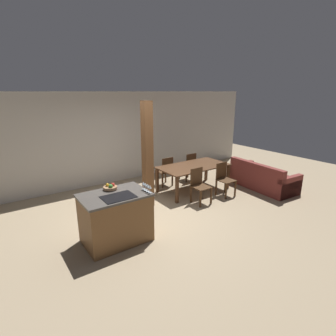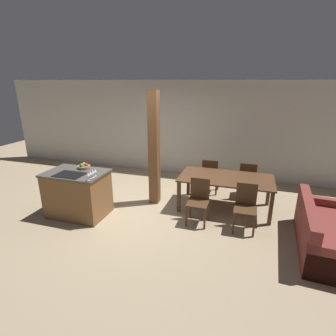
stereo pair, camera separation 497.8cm
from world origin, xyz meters
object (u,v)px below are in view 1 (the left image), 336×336
(dining_chair_near_left, at_px, (199,185))
(dining_chair_near_right, at_px, (224,178))
(dining_chair_far_left, at_px, (165,171))
(wine_glass_end, at_px, (143,184))
(couch, at_px, (262,179))
(fruit_bowl, at_px, (110,187))
(dining_chair_far_right, at_px, (189,166))
(wine_glass_near, at_px, (150,187))
(timber_post, at_px, (148,156))
(dining_table, at_px, (194,168))
(wine_glass_middle, at_px, (148,186))
(wine_glass_far, at_px, (145,185))
(kitchen_island, at_px, (116,218))

(dining_chair_near_left, distance_m, dining_chair_near_right, 0.88)
(dining_chair_far_left, bearing_deg, wine_glass_end, 47.03)
(dining_chair_near_left, bearing_deg, dining_chair_near_right, 0.00)
(wine_glass_end, bearing_deg, couch, 3.96)
(wine_glass_end, height_order, dining_chair_near_left, wine_glass_end)
(wine_glass_end, bearing_deg, fruit_bowl, 143.88)
(dining_chair_far_left, height_order, dining_chair_far_right, same)
(wine_glass_near, distance_m, dining_chair_near_right, 2.95)
(wine_glass_near, xyz_separation_m, dining_chair_near_left, (1.90, 0.78, -0.60))
(wine_glass_end, bearing_deg, timber_post, 55.80)
(wine_glass_end, distance_m, couch, 4.18)
(dining_table, height_order, dining_chair_near_left, dining_chair_near_left)
(dining_chair_near_right, distance_m, timber_post, 2.24)
(dining_chair_far_left, height_order, couch, dining_chair_far_left)
(wine_glass_middle, xyz_separation_m, dining_chair_near_left, (1.90, 0.71, -0.60))
(dining_chair_far_left, bearing_deg, couch, 141.23)
(wine_glass_near, xyz_separation_m, wine_glass_far, (0.00, 0.15, 0.00))
(kitchen_island, height_order, wine_glass_near, wine_glass_near)
(kitchen_island, distance_m, wine_glass_end, 0.80)
(wine_glass_near, xyz_separation_m, dining_table, (2.34, 1.53, -0.42))
(wine_glass_middle, height_order, timber_post, timber_post)
(kitchen_island, bearing_deg, dining_chair_far_left, 38.37)
(dining_table, relative_size, dining_chair_far_left, 2.23)
(wine_glass_near, height_order, wine_glass_end, same)
(dining_chair_near_right, bearing_deg, fruit_bowl, -176.69)
(wine_glass_middle, relative_size, dining_chair_far_right, 0.17)
(fruit_bowl, distance_m, dining_chair_near_right, 3.33)
(wine_glass_middle, bearing_deg, dining_chair_near_right, 14.25)
(dining_chair_near_right, relative_size, timber_post, 0.35)
(wine_glass_near, distance_m, timber_post, 1.59)
(dining_table, distance_m, timber_post, 1.69)
(wine_glass_end, relative_size, timber_post, 0.06)
(kitchen_island, xyz_separation_m, timber_post, (1.31, 1.03, 0.78))
(dining_chair_far_right, bearing_deg, wine_glass_near, 39.19)
(wine_glass_far, height_order, couch, wine_glass_far)
(wine_glass_middle, distance_m, timber_post, 1.52)
(wine_glass_middle, relative_size, wine_glass_far, 1.00)
(dining_chair_near_left, xyz_separation_m, dining_chair_far_right, (0.88, 1.49, 0.00))
(dining_chair_near_right, relative_size, couch, 0.47)
(dining_chair_near_left, bearing_deg, wine_glass_middle, -159.61)
(wine_glass_end, distance_m, dining_chair_near_left, 2.07)
(wine_glass_near, relative_size, couch, 0.08)
(fruit_bowl, bearing_deg, wine_glass_far, -41.41)
(wine_glass_end, bearing_deg, dining_chair_far_right, 36.25)
(dining_chair_near_right, bearing_deg, wine_glass_near, -164.29)
(wine_glass_end, xyz_separation_m, couch, (4.09, 0.28, -0.79))
(dining_table, distance_m, couch, 2.06)
(wine_glass_far, xyz_separation_m, dining_chair_far_left, (1.90, 2.12, -0.60))
(wine_glass_far, xyz_separation_m, dining_chair_near_left, (1.90, 0.63, -0.60))
(kitchen_island, bearing_deg, couch, 2.11)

